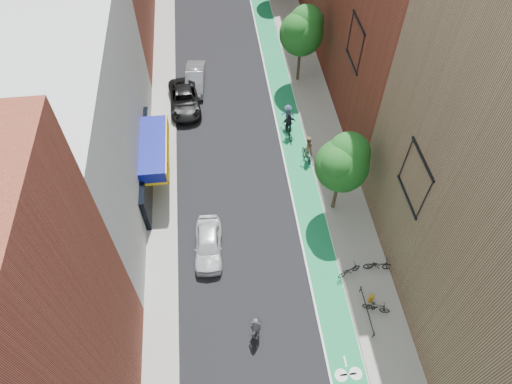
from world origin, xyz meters
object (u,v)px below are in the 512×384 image
object	(u,v)px
cyclist_lane_far	(288,117)
fire_hydrant	(371,298)
cyclist_lane_mid	(289,127)
cyclist_lane_near	(307,150)
parked_car_black	(184,99)
parked_car_silver	(195,79)
cyclist_lead	(256,331)
parked_car_white	(208,244)

from	to	relation	value
cyclist_lane_far	fire_hydrant	bearing A→B (deg)	111.40
cyclist_lane_mid	cyclist_lane_near	bearing A→B (deg)	103.91
cyclist_lane_near	cyclist_lane_far	world-z (taller)	cyclist_lane_near
parked_car_black	fire_hydrant	xyz separation A→B (m)	(10.46, -18.81, -0.15)
parked_car_silver	cyclist_lane_near	world-z (taller)	cyclist_lane_near
cyclist_lane_far	cyclist_lane_mid	bearing A→B (deg)	98.23
parked_car_black	fire_hydrant	distance (m)	21.52
cyclist_lane_mid	fire_hydrant	world-z (taller)	cyclist_lane_mid
cyclist_lane_near	cyclist_lane_far	size ratio (longest dim) A/B	1.13
parked_car_silver	cyclist_lead	bearing A→B (deg)	-77.87
parked_car_white	cyclist_lane_mid	world-z (taller)	cyclist_lane_mid
parked_car_black	parked_car_silver	xyz separation A→B (m)	(0.97, 2.60, 0.01)
parked_car_black	cyclist_lead	bearing A→B (deg)	-83.39
cyclist_lane_mid	cyclist_lane_far	bearing A→B (deg)	-99.59
parked_car_white	fire_hydrant	bearing A→B (deg)	-23.80
parked_car_silver	cyclist_lane_near	size ratio (longest dim) A/B	2.06
parked_car_silver	cyclist_lane_near	xyz separation A→B (m)	(7.91, -9.58, 0.23)
parked_car_white	parked_car_black	bearing A→B (deg)	98.15
parked_car_silver	cyclist_lane_mid	xyz separation A→B (m)	(6.99, -6.92, 0.06)
cyclist_lead	fire_hydrant	world-z (taller)	cyclist_lead
parked_car_black	parked_car_silver	bearing A→B (deg)	66.11
parked_car_silver	cyclist_lead	xyz separation A→B (m)	(2.57, -22.61, -0.06)
cyclist_lead	fire_hydrant	size ratio (longest dim) A/B	2.54
parked_car_white	parked_car_silver	size ratio (longest dim) A/B	0.94
cyclist_lane_near	parked_car_white	bearing A→B (deg)	29.55
parked_car_white	cyclist_lane_mid	distance (m)	11.88
parked_car_silver	fire_hydrant	world-z (taller)	parked_car_silver
parked_car_white	cyclist_lane_near	distance (m)	10.46
parked_car_black	fire_hydrant	size ratio (longest dim) A/B	6.49
parked_car_white	cyclist_lead	xyz separation A→B (m)	(2.32, -5.90, -0.04)
cyclist_lane_mid	fire_hydrant	size ratio (longest dim) A/B	2.66
cyclist_lead	fire_hydrant	bearing A→B (deg)	-155.26
cyclist_lane_near	cyclist_lane_far	xyz separation A→B (m)	(-0.83, 3.81, -0.14)
cyclist_lane_far	fire_hydrant	xyz separation A→B (m)	(2.41, -15.64, -0.25)
parked_car_white	fire_hydrant	world-z (taller)	parked_car_white
parked_car_silver	cyclist_lane_far	size ratio (longest dim) A/B	2.33
fire_hydrant	cyclist_lead	bearing A→B (deg)	-170.19
parked_car_white	cyclist_lead	size ratio (longest dim) A/B	2.05
cyclist_lead	cyclist_lane_mid	world-z (taller)	cyclist_lane_mid
parked_car_white	fire_hydrant	xyz separation A→B (m)	(9.24, -4.71, -0.14)
parked_car_black	cyclist_lane_near	size ratio (longest dim) A/B	2.42
parked_car_black	cyclist_lane_mid	world-z (taller)	cyclist_lane_mid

